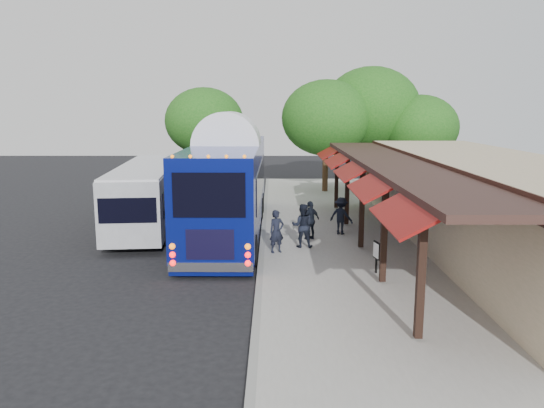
% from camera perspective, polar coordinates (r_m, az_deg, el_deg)
% --- Properties ---
extents(ground, '(90.00, 90.00, 0.00)m').
position_cam_1_polar(ground, '(16.30, -1.55, -9.02)').
color(ground, black).
rests_on(ground, ground).
extents(sidewalk, '(10.00, 40.00, 0.15)m').
position_cam_1_polar(sidewalk, '(20.60, 12.87, -4.92)').
color(sidewalk, '#9E9B93').
rests_on(sidewalk, ground).
extents(curb, '(0.20, 40.00, 0.16)m').
position_cam_1_polar(curb, '(20.10, -1.08, -5.04)').
color(curb, gray).
rests_on(curb, ground).
extents(station_shelter, '(8.15, 20.00, 3.60)m').
position_cam_1_polar(station_shelter, '(21.23, 22.00, -0.06)').
color(station_shelter, tan).
rests_on(station_shelter, ground).
extents(coach_bus, '(2.85, 13.08, 4.17)m').
position_cam_1_polar(coach_bus, '(22.79, -4.72, 2.32)').
color(coach_bus, '#081163').
rests_on(coach_bus, ground).
extents(city_bus, '(3.27, 10.80, 2.86)m').
position_cam_1_polar(city_bus, '(24.93, -13.16, 1.24)').
color(city_bus, '#93969B').
rests_on(city_bus, ground).
extents(ped_a, '(0.68, 0.59, 1.58)m').
position_cam_1_polar(ped_a, '(19.38, 0.50, -2.97)').
color(ped_a, black).
rests_on(ped_a, sidewalk).
extents(ped_b, '(0.85, 0.68, 1.67)m').
position_cam_1_polar(ped_b, '(20.16, 3.28, -2.34)').
color(ped_b, black).
rests_on(ped_b, sidewalk).
extents(ped_c, '(0.94, 0.89, 1.57)m').
position_cam_1_polar(ped_c, '(21.38, 4.17, -1.76)').
color(ped_c, black).
rests_on(ped_c, sidewalk).
extents(ped_d, '(1.16, 1.02, 1.56)m').
position_cam_1_polar(ped_d, '(22.39, 7.45, -1.27)').
color(ped_d, black).
rests_on(ped_d, sidewalk).
extents(sign_board, '(0.15, 0.47, 1.04)m').
position_cam_1_polar(sign_board, '(17.32, 11.19, -5.09)').
color(sign_board, black).
rests_on(sign_board, sidewalk).
extents(tree_left, '(5.58, 5.58, 7.14)m').
position_cam_1_polar(tree_left, '(33.68, 5.84, 9.19)').
color(tree_left, '#382314').
rests_on(tree_left, ground).
extents(tree_mid, '(6.29, 6.29, 8.05)m').
position_cam_1_polar(tree_mid, '(35.74, 10.61, 10.11)').
color(tree_mid, '#382314').
rests_on(tree_mid, ground).
extents(tree_right, '(4.86, 4.86, 6.22)m').
position_cam_1_polar(tree_right, '(35.22, 15.60, 7.91)').
color(tree_right, '#382314').
rests_on(tree_right, ground).
extents(tree_far, '(5.27, 5.27, 6.75)m').
position_cam_1_polar(tree_far, '(36.30, -7.29, 8.83)').
color(tree_far, '#382314').
rests_on(tree_far, ground).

